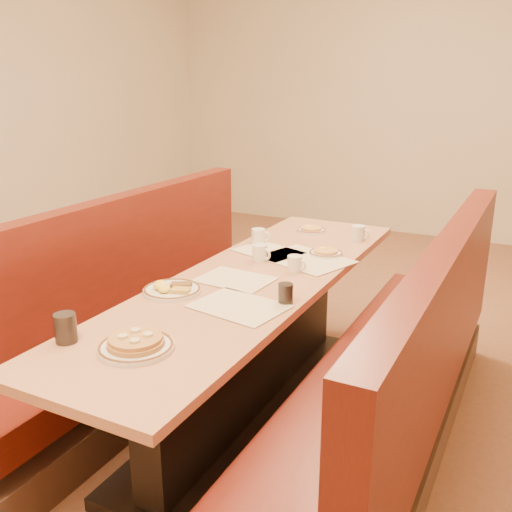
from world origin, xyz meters
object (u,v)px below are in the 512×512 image
at_px(booth_left, 137,323).
at_px(coffee_mug_c, 359,233).
at_px(diner_table, 253,348).
at_px(coffee_mug_a, 295,263).
at_px(soda_tumbler_mid, 286,294).
at_px(coffee_mug_b, 260,252).
at_px(soda_tumbler_near, 66,328).
at_px(eggs_plate, 171,289).
at_px(pancake_plate, 136,344).
at_px(coffee_mug_d, 259,236).
at_px(booth_right, 397,385).

relative_size(booth_left, coffee_mug_c, 21.60).
bearing_deg(booth_left, diner_table, 0.00).
bearing_deg(coffee_mug_a, soda_tumbler_mid, -62.03).
xyz_separation_m(coffee_mug_b, soda_tumbler_near, (-0.19, -1.19, 0.01)).
xyz_separation_m(coffee_mug_b, soda_tumbler_mid, (0.37, -0.48, -0.00)).
xyz_separation_m(booth_left, eggs_plate, (0.50, -0.34, 0.40)).
distance_m(coffee_mug_c, soda_tumbler_mid, 1.10).
bearing_deg(soda_tumbler_mid, pancake_plate, -114.28).
bearing_deg(pancake_plate, diner_table, 89.11).
xyz_separation_m(diner_table, soda_tumbler_near, (-0.28, -0.93, 0.43)).
xyz_separation_m(eggs_plate, coffee_mug_d, (-0.01, 0.89, 0.03)).
relative_size(booth_left, soda_tumbler_mid, 28.08).
distance_m(booth_right, pancake_plate, 1.21).
bearing_deg(coffee_mug_b, soda_tumbler_mid, -37.81).
xyz_separation_m(diner_table, coffee_mug_d, (-0.25, 0.55, 0.42)).
bearing_deg(coffee_mug_c, soda_tumbler_mid, -81.74).
xyz_separation_m(coffee_mug_c, coffee_mug_d, (-0.50, -0.33, -0.00)).
bearing_deg(soda_tumbler_near, booth_right, 42.60).
relative_size(pancake_plate, coffee_mug_a, 2.59).
height_order(diner_table, booth_right, booth_right).
distance_m(booth_left, soda_tumbler_mid, 1.12).
bearing_deg(booth_left, coffee_mug_b, 22.07).
bearing_deg(coffee_mug_c, diner_table, -98.96).
height_order(pancake_plate, eggs_plate, pancake_plate).
distance_m(booth_left, pancake_plate, 1.20).
xyz_separation_m(booth_right, pancake_plate, (-0.75, -0.87, 0.41)).
distance_m(booth_left, soda_tumbler_near, 1.13).
height_order(eggs_plate, coffee_mug_b, coffee_mug_b).
xyz_separation_m(coffee_mug_d, soda_tumbler_mid, (0.52, -0.77, -0.00)).
height_order(booth_right, soda_tumbler_mid, booth_right).
xyz_separation_m(diner_table, coffee_mug_b, (-0.09, 0.26, 0.42)).
xyz_separation_m(pancake_plate, coffee_mug_b, (-0.08, 1.13, 0.02)).
xyz_separation_m(coffee_mug_a, soda_tumbler_mid, (0.13, -0.41, 0.00)).
bearing_deg(booth_right, coffee_mug_b, 162.42).
bearing_deg(pancake_plate, coffee_mug_c, 81.44).
bearing_deg(booth_left, booth_right, 0.00).
bearing_deg(coffee_mug_c, booth_right, -54.44).
bearing_deg(coffee_mug_a, pancake_plate, -88.61).
bearing_deg(coffee_mug_b, soda_tumbler_near, -84.06).
relative_size(booth_left, coffee_mug_b, 22.10).
bearing_deg(diner_table, soda_tumbler_near, -106.74).
bearing_deg(coffee_mug_b, booth_right, -2.58).
height_order(booth_right, coffee_mug_d, booth_right).
relative_size(diner_table, coffee_mug_d, 22.82).
relative_size(booth_right, soda_tumbler_near, 22.49).
relative_size(pancake_plate, coffee_mug_b, 2.40).
bearing_deg(diner_table, coffee_mug_d, 114.14).
bearing_deg(coffee_mug_d, soda_tumbler_near, -114.70).
distance_m(booth_left, eggs_plate, 0.73).
bearing_deg(coffee_mug_a, coffee_mug_c, 91.30).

